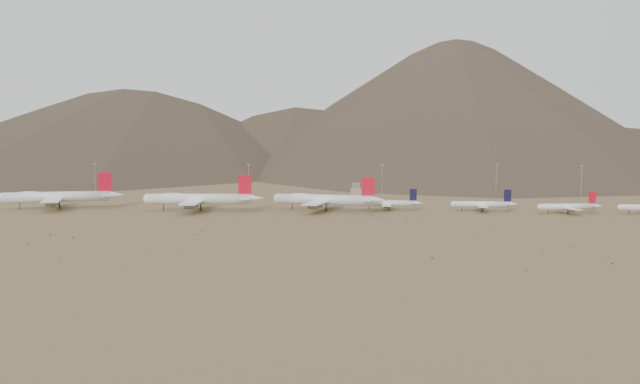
# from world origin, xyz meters

# --- Properties ---
(ground) EXTENTS (3000.00, 3000.00, 0.00)m
(ground) POSITION_xyz_m (0.00, 0.00, 0.00)
(ground) COLOR olive
(ground) RESTS_ON ground
(mountain_ridge) EXTENTS (4400.00, 1000.00, 300.00)m
(mountain_ridge) POSITION_xyz_m (0.00, 900.00, 150.00)
(mountain_ridge) COLOR brown
(mountain_ridge) RESTS_ON ground
(widebody_west) EXTENTS (74.38, 59.39, 23.12)m
(widebody_west) POSITION_xyz_m (-158.22, 24.02, 7.97)
(widebody_west) COLOR white
(widebody_west) RESTS_ON ground
(widebody_centre) EXTENTS (76.24, 58.81, 22.64)m
(widebody_centre) POSITION_xyz_m (-63.33, 19.35, 7.81)
(widebody_centre) COLOR white
(widebody_centre) RESTS_ON ground
(widebody_east) EXTENTS (72.35, 56.55, 21.67)m
(widebody_east) POSITION_xyz_m (15.23, 26.52, 7.47)
(widebody_east) COLOR white
(widebody_east) RESTS_ON ground
(narrowbody_a) EXTENTS (41.24, 29.45, 13.61)m
(narrowbody_a) POSITION_xyz_m (55.57, 38.73, 4.42)
(narrowbody_a) COLOR white
(narrowbody_a) RESTS_ON ground
(narrowbody_b) EXTENTS (41.71, 29.81, 13.76)m
(narrowbody_b) POSITION_xyz_m (113.75, 36.39, 4.46)
(narrowbody_b) COLOR white
(narrowbody_b) RESTS_ON ground
(narrowbody_c) EXTENTS (40.69, 29.89, 13.62)m
(narrowbody_c) POSITION_xyz_m (163.65, 27.36, 4.42)
(narrowbody_c) COLOR white
(narrowbody_c) RESTS_ON ground
(control_tower) EXTENTS (8.00, 8.00, 12.00)m
(control_tower) POSITION_xyz_m (30.00, 120.00, 5.32)
(control_tower) COLOR #9B8B69
(control_tower) RESTS_ON ground
(mast_far_west) EXTENTS (2.00, 0.60, 25.70)m
(mast_far_west) POSITION_xyz_m (-177.37, 126.70, 14.20)
(mast_far_west) COLOR gray
(mast_far_west) RESTS_ON ground
(mast_west) EXTENTS (2.00, 0.60, 25.70)m
(mast_west) POSITION_xyz_m (-53.81, 126.94, 14.20)
(mast_west) COLOR gray
(mast_west) RESTS_ON ground
(mast_centre) EXTENTS (2.00, 0.60, 25.70)m
(mast_centre) POSITION_xyz_m (49.43, 117.67, 14.20)
(mast_centre) COLOR gray
(mast_centre) RESTS_ON ground
(mast_east) EXTENTS (2.00, 0.60, 25.70)m
(mast_east) POSITION_xyz_m (136.43, 142.24, 14.20)
(mast_east) COLOR gray
(mast_east) RESTS_ON ground
(mast_far_east) EXTENTS (2.00, 0.60, 25.70)m
(mast_far_east) POSITION_xyz_m (194.27, 120.35, 14.20)
(mast_far_east) COLOR gray
(mast_far_east) RESTS_ON ground
(desert_scrub) EXTENTS (424.91, 175.56, 0.97)m
(desert_scrub) POSITION_xyz_m (25.06, -96.12, 0.34)
(desert_scrub) COLOR olive
(desert_scrub) RESTS_ON ground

